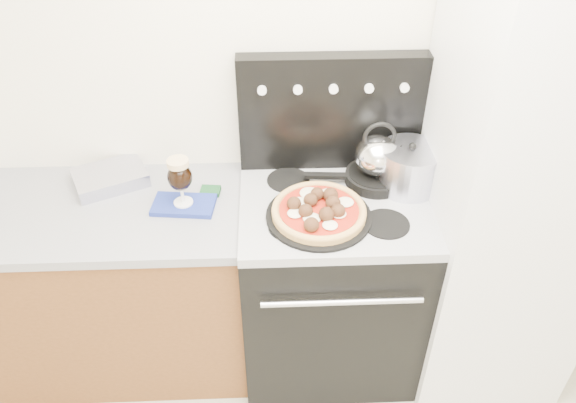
{
  "coord_description": "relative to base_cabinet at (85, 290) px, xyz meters",
  "views": [
    {
      "loc": [
        -0.18,
        -0.59,
        2.3
      ],
      "look_at": [
        -0.11,
        1.05,
        1.02
      ],
      "focal_mm": 35.0,
      "sensor_mm": 36.0,
      "label": 1
    }
  ],
  "objects": [
    {
      "name": "room_shell",
      "position": [
        1.02,
        -0.91,
        0.82
      ],
      "size": [
        3.52,
        3.01,
        2.52
      ],
      "color": "beige",
      "rests_on": "ground"
    },
    {
      "name": "backguard",
      "position": [
        1.1,
        0.25,
        0.74
      ],
      "size": [
        0.76,
        0.08,
        0.5
      ],
      "primitive_type": "cube",
      "color": "black",
      "rests_on": "cooktop"
    },
    {
      "name": "countertop",
      "position": [
        0.0,
        0.0,
        0.45
      ],
      "size": [
        1.48,
        0.63,
        0.04
      ],
      "primitive_type": "cube",
      "color": "gray",
      "rests_on": "base_cabinet"
    },
    {
      "name": "stock_pot",
      "position": [
        1.41,
        0.06,
        0.58
      ],
      "size": [
        0.26,
        0.26,
        0.17
      ],
      "primitive_type": "cylinder",
      "rotation": [
        0.0,
        0.0,
        -0.09
      ],
      "color": "silver",
      "rests_on": "cooktop"
    },
    {
      "name": "cooktop",
      "position": [
        1.1,
        -0.02,
        0.47
      ],
      "size": [
        0.76,
        0.65,
        0.04
      ],
      "primitive_type": "cube",
      "color": "#ADADB2",
      "rests_on": "stove_body"
    },
    {
      "name": "pizza",
      "position": [
        1.03,
        -0.12,
        0.53
      ],
      "size": [
        0.41,
        0.41,
        0.05
      ],
      "primitive_type": null,
      "rotation": [
        0.0,
        0.0,
        0.14
      ],
      "color": "#D18344",
      "rests_on": "pizza_pan"
    },
    {
      "name": "fridge",
      "position": [
        1.8,
        -0.05,
        0.52
      ],
      "size": [
        0.64,
        0.68,
        1.9
      ],
      "primitive_type": "cube",
      "color": "silver",
      "rests_on": "ground"
    },
    {
      "name": "beer_glass",
      "position": [
        0.5,
        -0.01,
        0.6
      ],
      "size": [
        0.12,
        0.12,
        0.21
      ],
      "primitive_type": null,
      "rotation": [
        0.0,
        0.0,
        0.24
      ],
      "color": "black",
      "rests_on": "oven_mitt"
    },
    {
      "name": "oven_mitt",
      "position": [
        0.5,
        -0.01,
        0.48
      ],
      "size": [
        0.26,
        0.17,
        0.02
      ],
      "primitive_type": "cube",
      "rotation": [
        0.0,
        0.0,
        -0.11
      ],
      "color": "navy",
      "rests_on": "countertop"
    },
    {
      "name": "tea_kettle",
      "position": [
        1.29,
        0.1,
        0.63
      ],
      "size": [
        0.23,
        0.23,
        0.2
      ],
      "primitive_type": null,
      "rotation": [
        0.0,
        0.0,
        -0.35
      ],
      "color": "silver",
      "rests_on": "skillet"
    },
    {
      "name": "pizza_pan",
      "position": [
        1.03,
        -0.12,
        0.5
      ],
      "size": [
        0.51,
        0.51,
        0.01
      ],
      "primitive_type": "cylinder",
      "rotation": [
        0.0,
        0.0,
        0.29
      ],
      "color": "black",
      "rests_on": "cooktop"
    },
    {
      "name": "base_cabinet",
      "position": [
        0.0,
        0.0,
        0.0
      ],
      "size": [
        1.45,
        0.6,
        0.86
      ],
      "primitive_type": "cube",
      "color": "brown",
      "rests_on": "ground"
    },
    {
      "name": "stove_body",
      "position": [
        1.1,
        -0.02,
        0.01
      ],
      "size": [
        0.76,
        0.65,
        0.88
      ],
      "primitive_type": "cube",
      "color": "black",
      "rests_on": "ground"
    },
    {
      "name": "foil_sheet",
      "position": [
        0.17,
        0.17,
        0.5
      ],
      "size": [
        0.35,
        0.31,
        0.06
      ],
      "primitive_type": "cube",
      "rotation": [
        0.0,
        0.0,
        0.44
      ],
      "color": "silver",
      "rests_on": "countertop"
    },
    {
      "name": "skillet",
      "position": [
        1.29,
        0.1,
        0.51
      ],
      "size": [
        0.27,
        0.27,
        0.04
      ],
      "primitive_type": "cylinder",
      "rotation": [
        0.0,
        0.0,
        -0.07
      ],
      "color": "black",
      "rests_on": "cooktop"
    }
  ]
}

